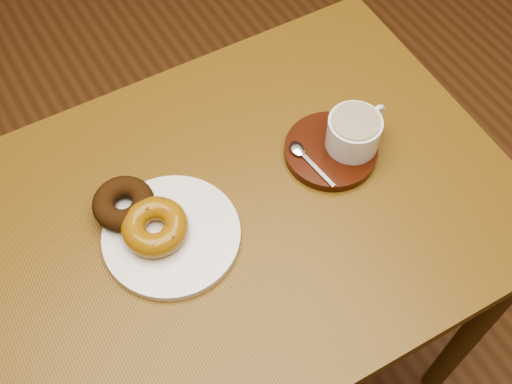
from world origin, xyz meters
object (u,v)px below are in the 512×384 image
saucer (331,151)px  coffee_cup (354,132)px  cafe_table (246,242)px  donut_plate (172,235)px

saucer → coffee_cup: coffee_cup is taller
coffee_cup → saucer: bearing=153.7°
cafe_table → donut_plate: size_ratio=4.15×
saucer → coffee_cup: (0.04, -0.01, 0.04)m
cafe_table → coffee_cup: size_ratio=7.59×
cafe_table → saucer: bearing=6.0°
donut_plate → saucer: size_ratio=1.37×
cafe_table → saucer: 0.22m
donut_plate → coffee_cup: coffee_cup is taller
cafe_table → coffee_cup: bearing=2.6°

